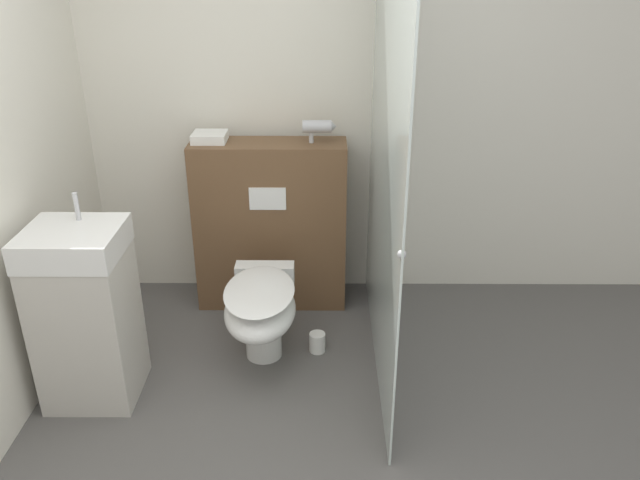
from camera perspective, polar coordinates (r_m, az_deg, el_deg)
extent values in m
cube|color=silver|center=(3.97, -1.97, 12.22)|extent=(8.00, 0.06, 2.50)
cube|color=brown|center=(3.97, -4.52, 1.35)|extent=(0.95, 0.29, 1.08)
cube|color=white|center=(3.74, -4.82, 3.77)|extent=(0.22, 0.01, 0.14)
cube|color=silver|center=(3.17, 5.86, 5.98)|extent=(0.01, 1.70, 2.20)
sphere|color=#B2B2B7|center=(2.43, 7.48, -1.32)|extent=(0.04, 0.04, 0.04)
cylinder|color=white|center=(3.59, -5.21, -8.14)|extent=(0.21, 0.21, 0.34)
ellipsoid|color=white|center=(3.40, -5.49, -6.38)|extent=(0.38, 0.59, 0.22)
ellipsoid|color=white|center=(3.34, -5.57, -4.65)|extent=(0.38, 0.58, 0.02)
cube|color=white|center=(3.65, -5.05, -3.17)|extent=(0.34, 0.11, 0.13)
cube|color=beige|center=(3.38, -20.42, -7.45)|extent=(0.44, 0.42, 0.80)
cube|color=white|center=(3.17, -21.67, -0.23)|extent=(0.45, 0.42, 0.14)
cylinder|color=silver|center=(3.21, -21.36, 2.88)|extent=(0.02, 0.02, 0.14)
cylinder|color=#B7B7BC|center=(3.74, -0.28, 10.34)|extent=(0.17, 0.08, 0.08)
cone|color=#B7B7BC|center=(3.74, 1.28, 10.33)|extent=(0.03, 0.06, 0.06)
cylinder|color=#B7B7BC|center=(3.76, -0.80, 9.55)|extent=(0.03, 0.03, 0.09)
cube|color=white|center=(3.84, -10.05, 9.26)|extent=(0.20, 0.19, 0.05)
cylinder|color=white|center=(3.67, -0.25, -9.33)|extent=(0.09, 0.09, 0.12)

